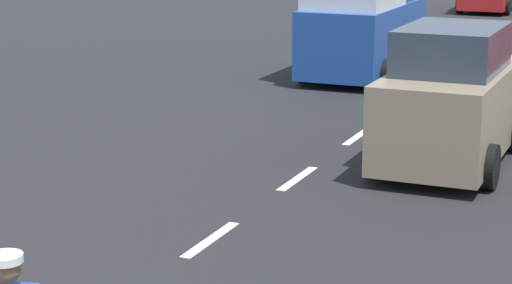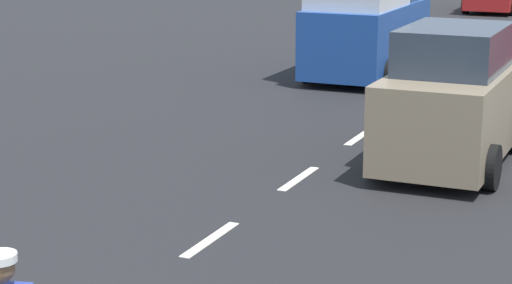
% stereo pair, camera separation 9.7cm
% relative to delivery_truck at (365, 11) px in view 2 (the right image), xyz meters
% --- Properties ---
extents(ground_plane, '(96.00, 96.00, 0.00)m').
position_rel_delivery_truck_xyz_m(ground_plane, '(1.83, 3.36, -1.61)').
color(ground_plane, black).
extents(lane_center_line, '(0.14, 46.40, 0.01)m').
position_rel_delivery_truck_xyz_m(lane_center_line, '(1.83, 7.56, -1.60)').
color(lane_center_line, silver).
rests_on(lane_center_line, ground).
extents(delivery_truck, '(2.16, 4.60, 3.54)m').
position_rel_delivery_truck_xyz_m(delivery_truck, '(0.00, 0.00, 0.00)').
color(delivery_truck, '#1E4799').
rests_on(delivery_truck, ground).
extents(car_outgoing_ahead, '(1.94, 3.96, 2.22)m').
position_rel_delivery_truck_xyz_m(car_outgoing_ahead, '(3.73, -7.13, -0.58)').
color(car_outgoing_ahead, gray).
rests_on(car_outgoing_ahead, ground).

